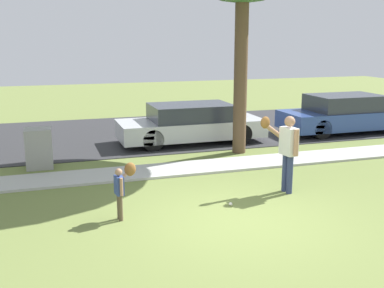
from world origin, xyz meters
TOP-DOWN VIEW (x-y plane):
  - ground_plane at (0.00, 3.50)m, footprint 48.00×48.00m
  - sidewalk_strip at (0.00, 3.60)m, footprint 36.00×1.20m
  - road_surface at (0.00, 8.60)m, footprint 36.00×6.80m
  - person_adult at (1.59, 1.21)m, footprint 0.73×0.60m
  - person_child at (-2.02, 0.78)m, footprint 0.44×0.44m
  - baseball at (0.14, 0.78)m, footprint 0.07×0.07m
  - utility_cabinet at (-3.49, 4.94)m, footprint 0.67×0.65m
  - parked_sedan_silver at (1.15, 6.56)m, footprint 4.60×1.80m
  - parked_wagon_blue at (6.82, 6.47)m, footprint 4.50×1.80m

SIDE VIEW (x-z plane):
  - ground_plane at x=0.00m, z-range 0.00..0.00m
  - road_surface at x=0.00m, z-range 0.00..0.02m
  - sidewalk_strip at x=0.00m, z-range 0.00..0.06m
  - baseball at x=0.14m, z-range 0.00..0.07m
  - utility_cabinet at x=-3.49m, z-range 0.00..1.03m
  - parked_sedan_silver at x=1.15m, z-range 0.01..1.23m
  - parked_wagon_blue at x=6.82m, z-range 0.00..1.32m
  - person_child at x=-2.02m, z-range 0.15..1.19m
  - person_adult at x=1.59m, z-range 0.19..1.88m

